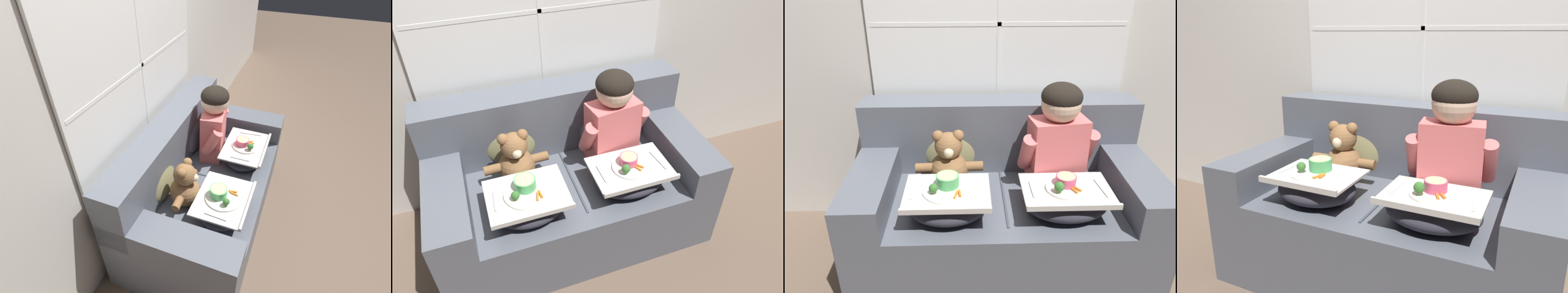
# 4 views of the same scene
# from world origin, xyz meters

# --- Properties ---
(ground_plane) EXTENTS (14.00, 14.00, 0.00)m
(ground_plane) POSITION_xyz_m (0.00, 0.00, 0.00)
(ground_plane) COLOR brown
(wall_back_with_window) EXTENTS (8.00, 0.08, 2.60)m
(wall_back_with_window) POSITION_xyz_m (0.00, 0.53, 1.30)
(wall_back_with_window) COLOR beige
(wall_back_with_window) RESTS_ON ground_plane
(couch) EXTENTS (1.63, 0.87, 0.90)m
(couch) POSITION_xyz_m (0.00, 0.06, 0.34)
(couch) COLOR #565B66
(couch) RESTS_ON ground_plane
(throw_pillow_behind_child) EXTENTS (0.37, 0.18, 0.38)m
(throw_pillow_behind_child) POSITION_xyz_m (0.30, 0.25, 0.65)
(throw_pillow_behind_child) COLOR slate
(throw_pillow_behind_child) RESTS_ON couch
(throw_pillow_behind_teddy) EXTENTS (0.35, 0.17, 0.37)m
(throw_pillow_behind_teddy) POSITION_xyz_m (-0.30, 0.25, 0.65)
(throw_pillow_behind_teddy) COLOR #898456
(throw_pillow_behind_teddy) RESTS_ON couch
(child_figure) EXTENTS (0.45, 0.24, 0.61)m
(child_figure) POSITION_xyz_m (0.30, 0.07, 0.81)
(child_figure) COLOR #DB6666
(child_figure) RESTS_ON couch
(teddy_bear) EXTENTS (0.38, 0.26, 0.35)m
(teddy_bear) POSITION_xyz_m (-0.30, 0.06, 0.62)
(teddy_bear) COLOR brown
(teddy_bear) RESTS_ON couch
(lap_tray_child) EXTENTS (0.45, 0.33, 0.21)m
(lap_tray_child) POSITION_xyz_m (0.30, -0.21, 0.55)
(lap_tray_child) COLOR #2D2D38
(lap_tray_child) RESTS_ON child_figure
(lap_tray_teddy) EXTENTS (0.43, 0.35, 0.21)m
(lap_tray_teddy) POSITION_xyz_m (-0.30, -0.20, 0.55)
(lap_tray_teddy) COLOR #2D2D38
(lap_tray_teddy) RESTS_ON teddy_bear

